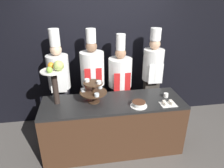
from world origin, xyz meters
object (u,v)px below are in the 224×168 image
cake_square_tray (168,103)px  chef_center_left (93,78)px  chef_left (59,80)px  cup_white (166,95)px  chef_right (152,73)px  fruit_pedestal (55,75)px  chef_center_right (120,81)px  cake_round (139,104)px  tiered_stand (93,90)px

cake_square_tray → chef_center_left: size_ratio=0.12×
cake_square_tray → chef_left: (-1.63, 0.87, 0.12)m
cup_white → chef_left: (-1.68, 0.65, 0.10)m
cake_square_tray → chef_right: (0.05, 0.87, 0.14)m
fruit_pedestal → chef_center_right: (1.05, 0.58, -0.40)m
fruit_pedestal → cake_round: bearing=-13.1°
chef_center_right → fruit_pedestal: bearing=-151.1°
fruit_pedestal → chef_left: 0.66m
cake_round → chef_right: chef_right is taller
chef_center_left → chef_right: (1.10, 0.00, 0.02)m
cake_square_tray → tiered_stand: bearing=166.6°
chef_left → chef_center_left: bearing=-0.0°
cup_white → cake_square_tray: cup_white is taller
tiered_stand → fruit_pedestal: fruit_pedestal is taller
fruit_pedestal → chef_right: 1.78m
tiered_stand → chef_left: bearing=131.5°
cup_white → chef_center_right: chef_center_right is taller
tiered_stand → chef_right: bearing=28.5°
tiered_stand → cup_white: (1.14, -0.03, -0.16)m
fruit_pedestal → chef_center_right: bearing=28.9°
tiered_stand → chef_left: 0.82m
chef_center_left → chef_center_right: size_ratio=1.06×
cup_white → cake_square_tray: bearing=-104.5°
cup_white → chef_center_left: 1.29m
cake_square_tray → chef_center_right: 1.03m
chef_right → cup_white: bearing=-89.5°
chef_center_left → chef_center_right: (0.49, 0.00, -0.08)m
fruit_pedestal → cake_round: fruit_pedestal is taller
cake_square_tray → chef_center_right: size_ratio=0.13×
chef_right → chef_left: bearing=-180.0°
chef_left → chef_center_right: chef_left is taller
cake_round → cake_square_tray: size_ratio=1.09×
cup_white → chef_center_left: (-1.11, 0.65, 0.10)m
fruit_pedestal → cake_round: 1.26m
fruit_pedestal → cake_square_tray: fruit_pedestal is taller
tiered_stand → cake_round: 0.70m
tiered_stand → cup_white: size_ratio=5.60×
tiered_stand → cake_round: tiered_stand is taller
tiered_stand → chef_center_left: chef_center_left is taller
chef_center_left → tiered_stand: bearing=-93.0°
cake_square_tray → fruit_pedestal: bearing=169.6°
cake_square_tray → chef_right: bearing=86.6°
tiered_stand → chef_right: chef_right is taller
cup_white → chef_center_left: size_ratio=0.04×
cake_square_tray → chef_center_left: bearing=140.2°
cake_round → cake_square_tray: cake_round is taller
cake_round → chef_right: size_ratio=0.14×
cake_round → cup_white: 0.54m
tiered_stand → chef_center_left: size_ratio=0.22×
cake_square_tray → chef_left: chef_left is taller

